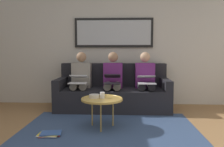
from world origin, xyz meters
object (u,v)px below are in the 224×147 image
at_px(coffee_table, 102,99).
at_px(bowl, 94,96).
at_px(couch, 113,93).
at_px(magazine_stack, 50,134).
at_px(laptop_silver, 147,80).
at_px(cup, 102,95).
at_px(person_right, 81,79).
at_px(laptop_black, 112,79).
at_px(person_middle, 113,79).
at_px(framed_mirror, 114,33).
at_px(laptop_white, 78,79).
at_px(person_left, 145,79).

xyz_separation_m(coffee_table, bowl, (0.12, -0.06, 0.04)).
distance_m(couch, magazine_stack, 1.79).
distance_m(bowl, laptop_silver, 1.23).
bearing_deg(cup, person_right, -64.49).
distance_m(bowl, laptop_black, 0.91).
distance_m(coffee_table, person_middle, 1.17).
bearing_deg(laptop_black, person_middle, -90.00).
bearing_deg(person_middle, person_right, 0.00).
relative_size(framed_mirror, person_right, 1.47).
bearing_deg(bowl, framed_mirror, -98.62).
xyz_separation_m(person_right, laptop_white, (-0.00, 0.24, 0.02)).
distance_m(framed_mirror, laptop_black, 1.15).
distance_m(framed_mirror, laptop_silver, 1.32).
xyz_separation_m(framed_mirror, laptop_white, (0.64, 0.70, -0.92)).
relative_size(bowl, laptop_white, 0.46).
xyz_separation_m(cup, person_right, (0.53, -1.11, 0.11)).
distance_m(framed_mirror, person_left, 1.23).
bearing_deg(cup, person_left, -124.10).
bearing_deg(couch, bowl, 78.56).
relative_size(person_left, person_right, 1.00).
bearing_deg(framed_mirror, person_middle, 90.00).
xyz_separation_m(coffee_table, cup, (-0.00, -0.04, 0.06)).
height_order(framed_mirror, coffee_table, framed_mirror).
bearing_deg(bowl, couch, -101.44).
bearing_deg(laptop_silver, laptop_black, -1.22).
relative_size(bowl, magazine_stack, 0.47).
bearing_deg(laptop_white, framed_mirror, -132.48).
height_order(person_left, person_middle, same).
height_order(person_left, person_right, same).
distance_m(person_right, laptop_white, 0.24).
distance_m(coffee_table, laptop_black, 0.95).
bearing_deg(person_left, laptop_white, 10.70).
distance_m(laptop_silver, person_middle, 0.69).
bearing_deg(laptop_silver, person_middle, -20.86).
distance_m(coffee_table, laptop_silver, 1.19).
bearing_deg(magazine_stack, bowl, -144.17).
height_order(framed_mirror, laptop_silver, framed_mirror).
bearing_deg(couch, laptop_silver, 153.97).
relative_size(cup, laptop_white, 0.26).
distance_m(coffee_table, person_right, 1.28).
distance_m(coffee_table, bowl, 0.14).
height_order(couch, laptop_white, couch).
height_order(person_middle, person_right, same).
bearing_deg(framed_mirror, laptop_silver, 132.40).
bearing_deg(laptop_white, laptop_black, -178.96).
distance_m(coffee_table, person_left, 1.39).
relative_size(couch, laptop_black, 5.65).
xyz_separation_m(laptop_black, person_right, (0.64, -0.23, -0.02)).
distance_m(framed_mirror, coffee_table, 1.96).
relative_size(framed_mirror, person_middle, 1.47).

